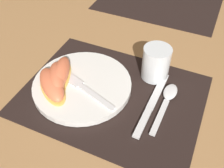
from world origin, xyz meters
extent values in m
plane|color=#A37547|center=(0.00, 0.00, 0.00)|extent=(3.00, 3.00, 0.00)
cube|color=black|center=(0.00, 0.00, 0.00)|extent=(0.46, 0.35, 0.00)
cube|color=black|center=(-0.03, 0.54, 0.00)|extent=(0.46, 0.35, 0.00)
cylinder|color=white|center=(-0.08, -0.01, 0.01)|extent=(0.26, 0.26, 0.02)
cylinder|color=silver|center=(0.08, 0.11, 0.05)|extent=(0.07, 0.07, 0.09)
cylinder|color=orange|center=(0.08, 0.11, 0.02)|extent=(0.06, 0.06, 0.04)
cube|color=silver|center=(0.10, -0.06, 0.01)|extent=(0.02, 0.09, 0.01)
cube|color=silver|center=(0.11, 0.06, 0.01)|extent=(0.02, 0.14, 0.01)
cube|color=silver|center=(0.13, -0.02, 0.01)|extent=(0.02, 0.12, 0.01)
ellipsoid|color=silver|center=(0.14, 0.07, 0.01)|extent=(0.03, 0.06, 0.01)
cube|color=silver|center=(-0.03, -0.04, 0.02)|extent=(0.12, 0.05, 0.00)
cube|color=silver|center=(-0.12, -0.01, 0.02)|extent=(0.08, 0.05, 0.00)
ellipsoid|color=#F7C656|center=(-0.14, -0.02, 0.02)|extent=(0.09, 0.14, 0.01)
ellipsoid|color=#F2754C|center=(-0.14, -0.02, 0.04)|extent=(0.08, 0.13, 0.04)
ellipsoid|color=#F7C656|center=(-0.14, -0.04, 0.02)|extent=(0.11, 0.13, 0.01)
ellipsoid|color=#F2754C|center=(-0.14, -0.04, 0.04)|extent=(0.10, 0.12, 0.04)
ellipsoid|color=#F7C656|center=(-0.14, -0.06, 0.02)|extent=(0.14, 0.13, 0.01)
ellipsoid|color=#F2754C|center=(-0.14, -0.06, 0.04)|extent=(0.13, 0.12, 0.04)
camera|label=1|loc=(0.19, -0.42, 0.50)|focal=42.00mm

